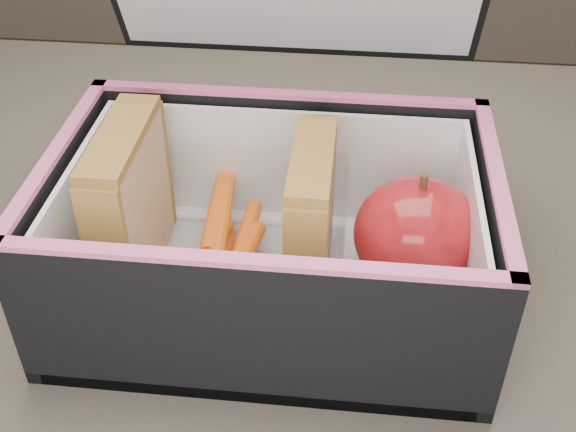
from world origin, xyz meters
name	(u,v)px	position (x,y,z in m)	size (l,w,h in m)	color
kitchen_table	(250,375)	(0.00, 0.00, 0.66)	(1.20, 0.80, 0.75)	brown
lunch_bag	(272,222)	(0.02, 0.01, 0.81)	(0.29, 0.27, 0.28)	black
plastic_tub	(222,236)	(-0.02, 0.00, 0.80)	(0.17, 0.12, 0.07)	white
sandwich_left	(130,203)	(-0.08, 0.00, 0.82)	(0.03, 0.10, 0.11)	tan
sandwich_right	(311,219)	(0.05, 0.00, 0.82)	(0.03, 0.09, 0.10)	tan
carrot_sticks	(222,251)	(-0.02, 0.01, 0.78)	(0.05, 0.15, 0.03)	orange
paper_napkin	(402,283)	(0.11, 0.00, 0.77)	(0.08, 0.08, 0.01)	white
red_apple	(416,235)	(0.12, 0.01, 0.81)	(0.10, 0.10, 0.09)	maroon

